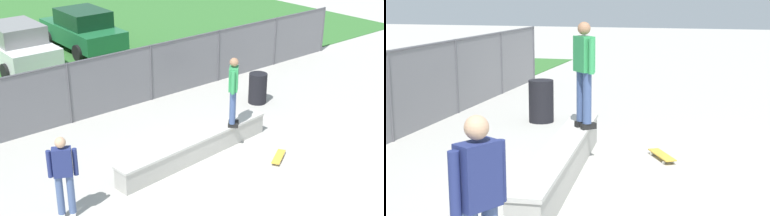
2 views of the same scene
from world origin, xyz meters
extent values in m
plane|color=#ADAAA3|center=(0.00, 0.00, 0.00)|extent=(80.00, 80.00, 0.00)
cube|color=#A8A59E|center=(0.01, 1.72, 0.25)|extent=(4.72, 0.86, 0.51)
cube|color=beige|center=(0.01, 1.72, 0.54)|extent=(4.76, 0.90, 0.06)
cube|color=black|center=(1.28, 1.72, 0.62)|extent=(0.26, 0.26, 0.10)
cube|color=black|center=(1.12, 1.57, 0.62)|extent=(0.26, 0.26, 0.10)
cylinder|color=#384C7A|center=(1.26, 1.74, 1.11)|extent=(0.15, 0.15, 0.88)
cylinder|color=#384C7A|center=(1.10, 1.59, 1.11)|extent=(0.15, 0.15, 0.88)
cube|color=#2D8C4C|center=(1.18, 1.67, 1.85)|extent=(0.43, 0.42, 0.60)
cylinder|color=#2D8C4C|center=(1.36, 1.84, 1.83)|extent=(0.10, 0.10, 0.58)
cylinder|color=#2D8C4C|center=(0.99, 1.50, 1.83)|extent=(0.10, 0.10, 0.58)
sphere|color=#9E7051|center=(1.18, 1.67, 2.28)|extent=(0.22, 0.22, 0.22)
cube|color=gold|center=(1.54, 0.35, 0.08)|extent=(0.79, 0.57, 0.02)
cube|color=#B2B2B7|center=(1.30, 0.21, 0.06)|extent=(0.12, 0.15, 0.02)
cube|color=#B2B2B7|center=(1.77, 0.49, 0.06)|extent=(0.12, 0.15, 0.02)
cylinder|color=silver|center=(1.26, 0.29, 0.03)|extent=(0.06, 0.05, 0.05)
cylinder|color=silver|center=(1.34, 0.14, 0.03)|extent=(0.06, 0.05, 0.05)
cylinder|color=silver|center=(1.73, 0.56, 0.03)|extent=(0.06, 0.05, 0.05)
cylinder|color=silver|center=(1.81, 0.41, 0.03)|extent=(0.06, 0.05, 0.05)
cylinder|color=#4C4C51|center=(1.40, 5.59, 0.89)|extent=(0.07, 0.07, 1.79)
cylinder|color=#4C4C51|center=(4.19, 5.59, 0.89)|extent=(0.07, 0.07, 1.79)
cylinder|color=#4C4C51|center=(6.99, 5.59, 0.89)|extent=(0.07, 0.07, 1.79)
cylinder|color=#4C4C51|center=(9.78, 5.59, 0.89)|extent=(0.07, 0.07, 1.79)
cube|color=navy|center=(-3.69, 1.39, 1.28)|extent=(0.44, 0.37, 0.60)
cylinder|color=navy|center=(-3.47, 1.27, 1.26)|extent=(0.10, 0.10, 0.58)
cylinder|color=navy|center=(-3.91, 1.51, 1.26)|extent=(0.10, 0.10, 0.58)
sphere|color=tan|center=(-3.69, 1.39, 1.71)|extent=(0.22, 0.22, 0.22)
cylinder|color=black|center=(3.81, 3.33, 0.47)|extent=(0.56, 0.56, 0.95)
camera|label=1|loc=(-7.67, -7.55, 6.42)|focal=50.88mm
camera|label=2|loc=(-8.06, -0.67, 2.84)|focal=53.02mm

